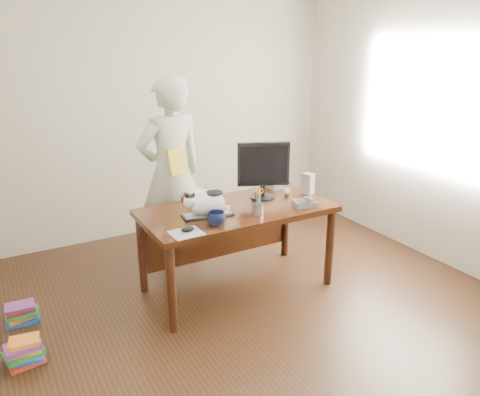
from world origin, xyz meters
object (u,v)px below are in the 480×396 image
Objects in this scene: desk at (233,221)px; person at (171,173)px; mouse at (188,229)px; book_pile_a at (25,352)px; baseball at (287,192)px; calculator at (273,184)px; pen_cup at (258,208)px; monitor at (263,167)px; keyboard at (207,215)px; phone at (305,203)px; cat at (206,203)px; book_stack at (199,196)px; speaker at (308,184)px; book_pile_b at (22,313)px; coffee_mug at (217,218)px.

person is at bearing 112.18° from desk.
book_pile_a is at bearing 173.79° from mouse.
calculator is at bearing 84.10° from baseball.
pen_cup is 1.95m from book_pile_a.
person is (-0.59, 0.68, -0.14)m from monitor.
person is at bearing 33.31° from book_pile_a.
calculator reaches higher than keyboard.
keyboard is at bearing -171.52° from baseball.
calculator is (0.05, 0.57, -0.00)m from phone.
monitor is at bearing 123.87° from person.
keyboard is 2.00× the size of phone.
cat reaches higher than calculator.
desk is at bearing -66.91° from book_stack.
speaker is at bearing 61.82° from phone.
mouse is at bearing -28.57° from book_pile_b.
cat reaches higher than mouse.
desk is 1.82m from book_pile_b.
pen_cup is 0.46m from phone.
book_stack is (-0.26, 0.56, -0.02)m from pen_cup.
person is at bearing 95.58° from keyboard.
book_pile_a is at bearing -177.29° from book_stack.
monitor is 2.47× the size of calculator.
mouse is at bearing -175.75° from pen_cup.
phone reaches higher than book_pile_a.
book_pile_b is (-1.41, 0.41, -0.80)m from cat.
mouse is at bearing -137.34° from book_stack.
pen_cup reaches higher than baseball.
book_pile_b is at bearing 163.06° from book_stack.
desk is 0.43m from cat.
speaker is (0.43, -0.08, -0.19)m from monitor.
desk is at bearing 104.99° from person.
person reaches higher than keyboard.
pen_cup is at bearing -17.98° from keyboard.
coffee_mug is (-0.02, -0.20, 0.04)m from keyboard.
phone is at bearing 1.45° from coffee_mug.
phone is 2.42m from book_pile_b.
book_stack is (-0.75, 0.26, 0.01)m from baseball.
baseball reaches higher than book_pile_b.
phone is at bearing -31.57° from desk.
pen_cup is at bearing -80.60° from book_stack.
book_pile_b is at bearing -164.22° from monitor.
monitor is at bearing 20.27° from mouse.
mouse reaches higher than book_pile_b.
coffee_mug reaches higher than baseball.
speaker is 2.61m from book_pile_a.
cat is 1.91× the size of phone.
book_pile_a is (-2.33, -0.53, -0.69)m from calculator.
person is (-0.80, 1.01, 0.12)m from phone.
speaker is 0.37m from calculator.
mouse is 0.36× the size of book_stack.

